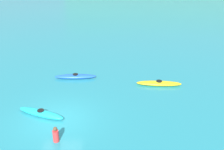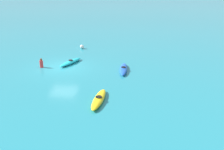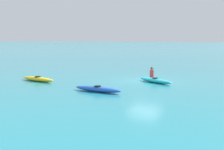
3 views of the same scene
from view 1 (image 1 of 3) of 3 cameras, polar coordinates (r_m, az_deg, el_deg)
The scene contains 5 objects.
ground_plane at distance 16.02m, azimuth -11.83°, elevation -9.58°, with size 600.00×600.00×0.00m, color teal.
kayak_cyan at distance 16.59m, azimuth -15.28°, elevation -7.99°, with size 3.15×1.79×0.37m.
kayak_blue at distance 20.81m, azimuth -8.04°, elevation -0.32°, with size 3.24×0.74×0.37m.
kayak_yellow at distance 19.84m, azimuth 10.04°, elevation -1.78°, with size 3.36×0.88×0.37m.
person_near_shore at distance 14.22m, azimuth -12.22°, elevation -12.64°, with size 0.33×0.33×0.88m.
Camera 1 is at (3.21, -12.93, 8.88)m, focal length 42.10 mm.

